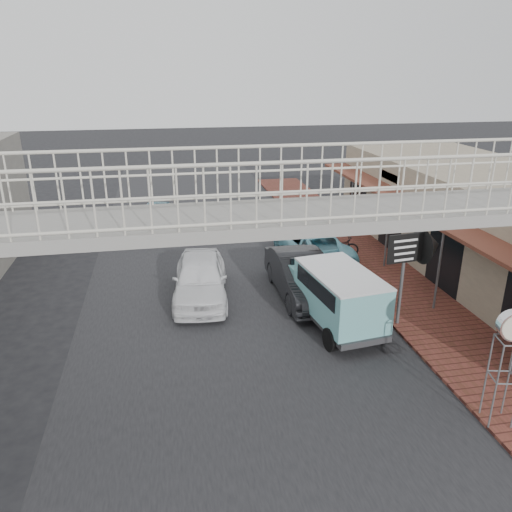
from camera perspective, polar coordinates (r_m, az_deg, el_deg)
name	(u,v)px	position (r m, az deg, el deg)	size (l,w,h in m)	color
ground	(240,345)	(15.26, -1.88, -10.13)	(120.00, 120.00, 0.00)	black
road_strip	(240,345)	(15.25, -1.88, -10.11)	(10.00, 60.00, 0.01)	black
sidewalk	(396,287)	(19.67, 15.75, -3.41)	(3.00, 40.00, 0.10)	brown
shophouse_row	(494,223)	(22.11, 25.57, 3.38)	(7.20, 18.00, 4.00)	gray
footbridge	(269,309)	(10.28, 1.45, -6.08)	(16.40, 2.40, 6.34)	gray
white_hatchback	(200,278)	(17.94, -6.39, -2.51)	(1.87, 4.64, 1.58)	white
dark_sedan	(301,276)	(18.07, 5.19, -2.27)	(1.69, 4.84, 1.59)	black
angkot_curb	(312,244)	(21.65, 6.38, 1.39)	(2.39, 5.18, 1.44)	#7BC5D5
angkot_far	(156,217)	(26.39, -11.39, 4.37)	(1.70, 4.17, 1.21)	#66A0B1
angkot_van	(337,291)	(15.94, 9.24, -3.94)	(2.29, 4.20, 1.96)	black
motorcycle_near	(337,247)	(21.84, 9.29, 1.06)	(0.65, 1.87, 0.98)	black
motorcycle_far	(303,213)	(26.78, 5.37, 4.97)	(0.49, 1.74, 1.05)	black
arrow_sign	(427,247)	(16.32, 18.99, 1.01)	(1.86, 1.20, 3.14)	#59595B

